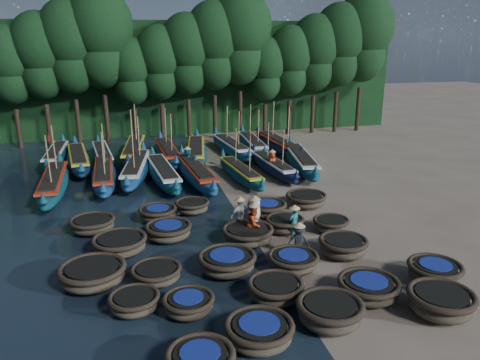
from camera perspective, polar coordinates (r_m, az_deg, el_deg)
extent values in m
plane|color=gray|center=(22.77, 0.60, -5.43)|extent=(120.00, 120.00, 0.00)
cube|color=black|center=(44.31, -7.14, 12.25)|extent=(40.00, 3.00, 10.00)
torus|color=#372D21|center=(13.30, -4.88, -20.48)|extent=(1.93, 1.93, 0.21)
cylinder|color=black|center=(13.27, -4.88, -20.33)|extent=(1.44, 1.44, 0.06)
cylinder|color=navy|center=(13.25, -4.89, -20.19)|extent=(1.11, 1.11, 0.04)
ellipsoid|color=brown|center=(14.55, 2.36, -18.30)|extent=(2.03, 2.03, 0.66)
torus|color=#372D21|center=(14.38, 2.38, -17.29)|extent=(2.11, 2.11, 0.20)
cylinder|color=black|center=(14.35, 2.38, -17.16)|extent=(1.60, 1.60, 0.06)
cylinder|color=navy|center=(14.33, 2.38, -17.03)|extent=(1.23, 1.23, 0.04)
ellipsoid|color=brown|center=(15.54, 10.87, -15.86)|extent=(2.14, 2.14, 0.76)
torus|color=#372D21|center=(15.35, 10.95, -14.75)|extent=(2.17, 2.17, 0.23)
cylinder|color=black|center=(15.32, 10.96, -14.60)|extent=(1.63, 1.63, 0.07)
ellipsoid|color=brown|center=(17.08, 23.24, -13.79)|extent=(2.42, 2.42, 0.75)
torus|color=#372D21|center=(16.91, 23.38, -12.75)|extent=(2.23, 2.23, 0.23)
cylinder|color=black|center=(16.89, 23.40, -12.62)|extent=(1.68, 1.68, 0.07)
ellipsoid|color=brown|center=(16.36, -12.74, -14.53)|extent=(1.70, 1.70, 0.56)
torus|color=#372D21|center=(16.23, -12.80, -13.74)|extent=(1.72, 1.72, 0.17)
cylinder|color=black|center=(16.21, -12.81, -13.63)|extent=(1.30, 1.30, 0.05)
ellipsoid|color=brown|center=(15.97, -6.28, -15.02)|extent=(1.97, 1.97, 0.57)
torus|color=#372D21|center=(15.83, -6.31, -14.20)|extent=(1.74, 1.74, 0.17)
cylinder|color=black|center=(15.81, -6.31, -14.10)|extent=(1.31, 1.31, 0.05)
cylinder|color=navy|center=(15.80, -6.32, -13.99)|extent=(1.01, 1.01, 0.03)
ellipsoid|color=brown|center=(16.58, 4.36, -13.46)|extent=(1.94, 1.94, 0.67)
torus|color=#372D21|center=(16.42, 4.38, -12.52)|extent=(1.99, 1.99, 0.20)
cylinder|color=black|center=(16.40, 4.39, -12.40)|extent=(1.50, 1.50, 0.06)
ellipsoid|color=brown|center=(17.23, 15.36, -12.84)|extent=(2.12, 2.12, 0.65)
torus|color=#372D21|center=(17.08, 15.45, -11.95)|extent=(2.18, 2.18, 0.20)
cylinder|color=black|center=(17.06, 15.46, -11.83)|extent=(1.67, 1.67, 0.06)
cylinder|color=navy|center=(17.04, 15.47, -11.72)|extent=(1.28, 1.28, 0.04)
ellipsoid|color=brown|center=(19.04, 22.61, -10.53)|extent=(1.96, 1.96, 0.68)
torus|color=#372D21|center=(18.90, 22.72, -9.67)|extent=(2.04, 2.04, 0.21)
cylinder|color=black|center=(18.88, 22.74, -9.56)|extent=(1.54, 1.54, 0.06)
cylinder|color=navy|center=(18.86, 22.75, -9.45)|extent=(1.18, 1.18, 0.04)
ellipsoid|color=brown|center=(18.23, -17.50, -11.15)|extent=(2.45, 2.45, 0.72)
torus|color=#372D21|center=(18.08, -17.60, -10.21)|extent=(2.46, 2.46, 0.22)
cylinder|color=black|center=(18.06, -17.61, -10.09)|extent=(1.88, 1.88, 0.07)
ellipsoid|color=brown|center=(17.92, -10.16, -11.37)|extent=(2.13, 2.13, 0.57)
torus|color=#372D21|center=(17.80, -10.20, -10.62)|extent=(1.90, 1.90, 0.17)
cylinder|color=black|center=(17.78, -10.21, -10.52)|extent=(1.45, 1.45, 0.05)
ellipsoid|color=brown|center=(18.29, -1.59, -10.23)|extent=(2.41, 2.41, 0.69)
torus|color=#372D21|center=(18.15, -1.59, -9.32)|extent=(2.29, 2.29, 0.21)
cylinder|color=black|center=(18.13, -1.59, -9.21)|extent=(1.74, 1.74, 0.06)
cylinder|color=navy|center=(18.11, -1.60, -9.09)|extent=(1.34, 1.34, 0.04)
ellipsoid|color=brown|center=(18.57, 6.48, -10.02)|extent=(2.00, 2.00, 0.62)
torus|color=#372D21|center=(18.44, 6.51, -9.22)|extent=(2.01, 2.01, 0.19)
cylinder|color=black|center=(18.42, 6.51, -9.12)|extent=(1.53, 1.53, 0.06)
cylinder|color=navy|center=(18.41, 6.52, -9.01)|extent=(1.18, 1.18, 0.04)
ellipsoid|color=brown|center=(19.99, 12.44, -8.13)|extent=(2.36, 2.36, 0.71)
torus|color=#372D21|center=(19.85, 12.50, -7.26)|extent=(2.06, 2.06, 0.21)
cylinder|color=black|center=(19.84, 12.51, -7.15)|extent=(1.55, 1.55, 0.06)
ellipsoid|color=brown|center=(20.40, -14.44, -7.80)|extent=(2.23, 2.23, 0.67)
torus|color=#372D21|center=(20.27, -14.51, -6.99)|extent=(2.30, 2.30, 0.20)
cylinder|color=black|center=(20.25, -14.51, -6.88)|extent=(1.76, 1.76, 0.06)
ellipsoid|color=brown|center=(21.28, -8.70, -6.36)|extent=(2.31, 2.31, 0.66)
torus|color=#372D21|center=(21.16, -8.74, -5.60)|extent=(2.11, 2.11, 0.20)
cylinder|color=black|center=(21.15, -8.74, -5.50)|extent=(1.60, 1.60, 0.06)
cylinder|color=navy|center=(21.13, -8.75, -5.40)|extent=(1.23, 1.23, 0.04)
ellipsoid|color=brown|center=(20.66, 0.94, -6.87)|extent=(2.27, 2.27, 0.68)
torus|color=#372D21|center=(20.53, 0.95, -6.06)|extent=(2.30, 2.30, 0.21)
cylinder|color=black|center=(20.52, 0.95, -5.95)|extent=(1.75, 1.75, 0.06)
ellipsoid|color=brown|center=(21.91, 5.48, -5.54)|extent=(2.01, 2.01, 0.64)
torus|color=#372D21|center=(21.80, 5.50, -4.81)|extent=(1.82, 1.82, 0.20)
cylinder|color=black|center=(21.78, 5.50, -4.71)|extent=(1.37, 1.37, 0.06)
ellipsoid|color=brown|center=(22.30, 11.02, -5.48)|extent=(1.85, 1.85, 0.57)
torus|color=#372D21|center=(22.20, 11.06, -4.84)|extent=(1.71, 1.71, 0.17)
cylinder|color=black|center=(22.19, 11.06, -4.76)|extent=(1.29, 1.29, 0.05)
ellipsoid|color=brown|center=(22.85, -17.52, -5.36)|extent=(2.55, 2.55, 0.62)
torus|color=#372D21|center=(22.74, -17.58, -4.69)|extent=(2.08, 2.08, 0.19)
cylinder|color=black|center=(22.73, -17.59, -4.60)|extent=(1.59, 1.59, 0.06)
ellipsoid|color=brown|center=(23.40, -9.98, -4.22)|extent=(1.86, 1.86, 0.64)
torus|color=#372D21|center=(23.30, -10.02, -3.53)|extent=(1.90, 1.90, 0.19)
cylinder|color=black|center=(23.28, -10.02, -3.45)|extent=(1.43, 1.43, 0.06)
cylinder|color=navy|center=(23.27, -10.03, -3.36)|extent=(1.10, 1.10, 0.04)
ellipsoid|color=brown|center=(24.19, -5.84, -3.37)|extent=(2.06, 2.06, 0.59)
torus|color=#372D21|center=(24.09, -5.86, -2.76)|extent=(1.78, 1.78, 0.18)
cylinder|color=black|center=(24.08, -5.86, -2.68)|extent=(1.35, 1.35, 0.05)
ellipsoid|color=brown|center=(23.55, 3.30, -3.76)|extent=(2.24, 2.24, 0.70)
torus|color=#372D21|center=(23.43, 3.32, -3.01)|extent=(2.00, 2.00, 0.21)
cylinder|color=black|center=(23.42, 3.32, -2.91)|extent=(1.50, 1.50, 0.06)
cylinder|color=navy|center=(23.40, 3.32, -2.81)|extent=(1.15, 1.15, 0.04)
ellipsoid|color=brown|center=(25.21, 8.05, -2.53)|extent=(2.19, 2.19, 0.64)
torus|color=#372D21|center=(25.11, 8.08, -1.88)|extent=(2.20, 2.20, 0.19)
cylinder|color=black|center=(25.10, 8.08, -1.80)|extent=(1.68, 1.68, 0.06)
ellipsoid|color=#0D3C4C|center=(29.03, -21.79, -0.51)|extent=(1.74, 8.61, 1.07)
cone|color=#0D3C4C|center=(32.87, -21.19, 2.81)|extent=(0.47, 0.47, 0.64)
cone|color=#0D3C4C|center=(24.89, -22.92, -1.94)|extent=(0.47, 0.47, 0.54)
cube|color=#B02F15|center=(28.91, -21.89, 0.34)|extent=(1.27, 6.67, 0.13)
cube|color=black|center=(28.89, -21.91, 0.51)|extent=(0.97, 5.81, 0.11)
cylinder|color=#997F4C|center=(29.82, -21.70, 3.38)|extent=(0.08, 0.26, 3.00)
cylinder|color=#997F4C|center=(27.03, -22.31, 1.97)|extent=(0.08, 0.26, 3.00)
plane|color=red|center=(26.72, -22.28, 4.70)|extent=(0.00, 0.38, 0.38)
ellipsoid|color=navy|center=(29.80, -16.25, 0.44)|extent=(1.67, 8.20, 1.02)
cone|color=navy|center=(33.49, -16.31, 3.44)|extent=(0.45, 0.45, 0.61)
cone|color=navy|center=(25.82, -16.42, -0.72)|extent=(0.45, 0.45, 0.51)
cube|color=#B02F15|center=(29.69, -16.32, 1.24)|extent=(1.22, 6.35, 0.12)
cube|color=black|center=(29.67, -16.33, 1.39)|extent=(0.93, 5.53, 0.10)
cylinder|color=#997F4C|center=(30.58, -16.30, 4.03)|extent=(0.07, 0.24, 2.86)
cylinder|color=#997F4C|center=(27.90, -16.34, 2.79)|extent=(0.07, 0.24, 2.86)
plane|color=red|center=(27.63, -16.24, 5.32)|extent=(0.00, 0.36, 0.36)
ellipsoid|color=navy|center=(30.63, -12.52, 1.23)|extent=(2.85, 8.75, 1.08)
cone|color=navy|center=(34.50, -11.76, 4.28)|extent=(0.47, 0.47, 0.65)
cone|color=navy|center=(26.46, -13.70, 0.07)|extent=(0.47, 0.47, 0.54)
cube|color=white|center=(30.51, -12.57, 2.05)|extent=(2.13, 6.77, 0.13)
cube|color=black|center=(30.49, -12.58, 2.21)|extent=(1.72, 5.87, 0.11)
cylinder|color=#997F4C|center=(31.45, -12.24, 4.91)|extent=(0.08, 0.26, 3.01)
cylinder|color=#997F4C|center=(28.64, -12.92, 3.66)|extent=(0.08, 0.26, 3.01)
plane|color=red|center=(28.34, -12.77, 6.25)|extent=(0.00, 0.38, 0.38)
ellipsoid|color=#0D3C4C|center=(29.43, -9.36, 0.73)|extent=(2.28, 8.41, 1.04)
cone|color=#0D3C4C|center=(33.13, -10.68, 3.73)|extent=(0.46, 0.46, 0.62)
cone|color=#0D3C4C|center=(25.44, -7.79, -0.38)|extent=(0.46, 0.46, 0.52)
cube|color=white|center=(29.31, -9.40, 1.54)|extent=(1.70, 6.51, 0.12)
cube|color=black|center=(29.29, -9.41, 1.70)|extent=(1.34, 5.66, 0.10)
ellipsoid|color=navy|center=(29.14, -5.39, 0.74)|extent=(2.24, 8.63, 1.07)
cone|color=navy|center=(32.89, -7.12, 3.86)|extent=(0.47, 0.47, 0.64)
cone|color=navy|center=(25.09, -3.22, -0.42)|extent=(0.47, 0.47, 0.53)
cube|color=#B02F15|center=(29.01, -5.42, 1.59)|extent=(1.67, 6.68, 0.13)
cube|color=black|center=(28.99, -5.42, 1.75)|extent=(1.31, 5.81, 0.11)
ellipsoid|color=#0D3C4C|center=(29.38, 0.06, 0.80)|extent=(2.12, 7.30, 0.90)
cone|color=#0D3C4C|center=(32.43, -2.12, 3.44)|extent=(0.40, 0.40, 0.54)
cone|color=#0D3C4C|center=(26.11, 2.76, -0.12)|extent=(0.40, 0.40, 0.45)
cube|color=gold|center=(29.28, 0.06, 1.50)|extent=(1.58, 5.65, 0.11)
cube|color=black|center=(29.26, 0.06, 1.64)|extent=(1.26, 4.91, 0.09)
cylinder|color=#997F4C|center=(30.02, -0.50, 4.00)|extent=(0.06, 0.21, 2.52)
cylinder|color=#997F4C|center=(27.82, 1.21, 2.92)|extent=(0.06, 0.21, 2.52)
plane|color=red|center=(27.61, 1.49, 5.15)|extent=(0.00, 0.32, 0.32)
ellipsoid|color=black|center=(30.92, 4.01, 1.62)|extent=(1.96, 7.48, 0.92)
cone|color=black|center=(34.02, 1.70, 4.15)|extent=(0.41, 0.41, 0.55)
cone|color=black|center=(27.61, 6.91, 0.80)|extent=(0.41, 0.41, 0.46)
cube|color=white|center=(30.82, 4.03, 2.31)|extent=(1.46, 5.79, 0.11)
cube|color=black|center=(30.80, 4.03, 2.45)|extent=(1.15, 5.03, 0.09)
cylinder|color=#997F4C|center=(31.59, 3.45, 4.73)|extent=(0.06, 0.22, 2.59)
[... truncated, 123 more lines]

